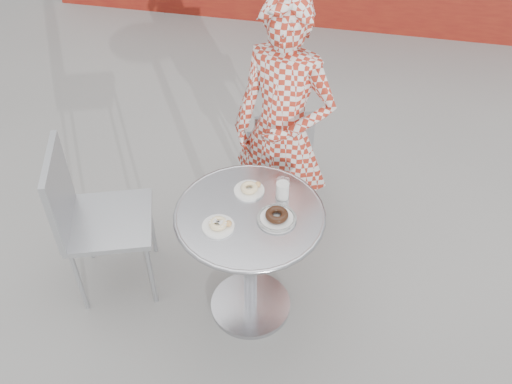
% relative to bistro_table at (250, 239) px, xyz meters
% --- Properties ---
extents(ground, '(60.00, 60.00, 0.00)m').
position_rel_bistro_table_xyz_m(ground, '(0.05, 0.04, -0.59)').
color(ground, gray).
rests_on(ground, ground).
extents(bistro_table, '(0.77, 0.77, 0.78)m').
position_rel_bistro_table_xyz_m(bistro_table, '(0.00, 0.00, 0.00)').
color(bistro_table, silver).
rests_on(bistro_table, ground).
extents(chair_far, '(0.49, 0.49, 0.80)m').
position_rel_bistro_table_xyz_m(chair_far, '(-0.02, 1.01, -0.34)').
color(chair_far, '#ACAFB4').
rests_on(chair_far, ground).
extents(chair_left, '(0.60, 0.60, 0.99)m').
position_rel_bistro_table_xyz_m(chair_left, '(-0.83, 0.04, -0.28)').
color(chair_left, '#ACAFB4').
rests_on(chair_left, ground).
extents(seated_person, '(0.69, 0.54, 1.66)m').
position_rel_bistro_table_xyz_m(seated_person, '(0.06, 0.62, 0.24)').
color(seated_person, '#A82A19').
rests_on(seated_person, ground).
extents(plate_far, '(0.16, 0.16, 0.04)m').
position_rel_bistro_table_xyz_m(plate_far, '(-0.03, 0.16, 0.21)').
color(plate_far, white).
rests_on(plate_far, bistro_table).
extents(plate_near, '(0.16, 0.16, 0.04)m').
position_rel_bistro_table_xyz_m(plate_near, '(-0.13, -0.13, 0.21)').
color(plate_near, white).
rests_on(plate_near, bistro_table).
extents(plate_checker, '(0.20, 0.20, 0.05)m').
position_rel_bistro_table_xyz_m(plate_checker, '(0.14, -0.02, 0.21)').
color(plate_checker, white).
rests_on(plate_checker, bistro_table).
extents(milk_cup, '(0.07, 0.07, 0.11)m').
position_rel_bistro_table_xyz_m(milk_cup, '(0.14, 0.15, 0.24)').
color(milk_cup, white).
rests_on(milk_cup, bistro_table).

